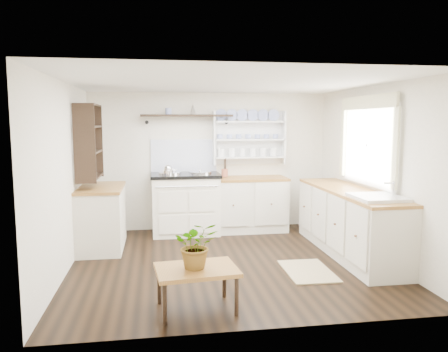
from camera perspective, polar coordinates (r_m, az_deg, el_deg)
The scene contains 19 objects.
floor at distance 5.82m, azimuth 0.57°, elevation -11.12°, with size 4.00×3.80×0.01m, color black.
wall_back at distance 7.44m, azimuth -1.80°, elevation 1.93°, with size 4.00×0.02×2.30m, color beige.
wall_right at distance 6.21m, azimuth 19.11°, elevation 0.53°, with size 0.02×3.80×2.30m, color beige.
wall_left at distance 5.60m, azimuth -20.05°, elevation -0.18°, with size 0.02×3.80×2.30m, color beige.
ceiling at distance 5.55m, azimuth 0.60°, elevation 12.08°, with size 4.00×3.80×0.01m, color white.
window at distance 6.29m, azimuth 18.22°, elevation 4.43°, with size 0.08×1.55×1.22m.
aga_cooker at distance 7.16m, azimuth -5.04°, elevation -3.54°, with size 1.11×0.76×1.02m.
back_cabinets at distance 7.33m, azimuth 3.18°, elevation -3.59°, with size 1.27×0.63×0.90m.
right_cabinets at distance 6.28m, azimuth 16.00°, elevation -5.68°, with size 0.62×2.43×0.90m.
belfast_sink at distance 5.55m, azimuth 19.36°, elevation -3.87°, with size 0.55×0.60×0.45m.
left_cabinets at distance 6.54m, azimuth -15.67°, elevation -5.15°, with size 0.62×1.13×0.90m.
plate_rack at distance 7.48m, azimuth 3.19°, elevation 5.07°, with size 1.20×0.22×0.90m.
high_shelf at distance 7.25m, azimuth -4.87°, elevation 7.78°, with size 1.50×0.29×0.16m.
left_shelving at distance 6.43m, azimuth -17.24°, elevation 4.39°, with size 0.28×0.80×1.05m, color black.
kettle at distance 6.95m, azimuth -7.32°, elevation 0.55°, with size 0.17×0.17×0.21m, color silver, non-canonical shape.
utensil_crock at distance 7.27m, azimuth 0.08°, elevation 0.41°, with size 0.11×0.11×0.13m, color #AB5A3E.
center_table at distance 4.31m, azimuth -3.61°, elevation -12.46°, with size 0.83×0.63×0.42m.
potted_plant at distance 4.23m, azimuth -3.64°, elevation -8.94°, with size 0.41×0.36×0.46m, color #3F7233.
floor_rug at distance 5.54m, azimuth 10.89°, elevation -12.09°, with size 0.55×0.85×0.02m, color #917D54.
Camera 1 is at (-0.90, -5.45, 1.82)m, focal length 35.00 mm.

